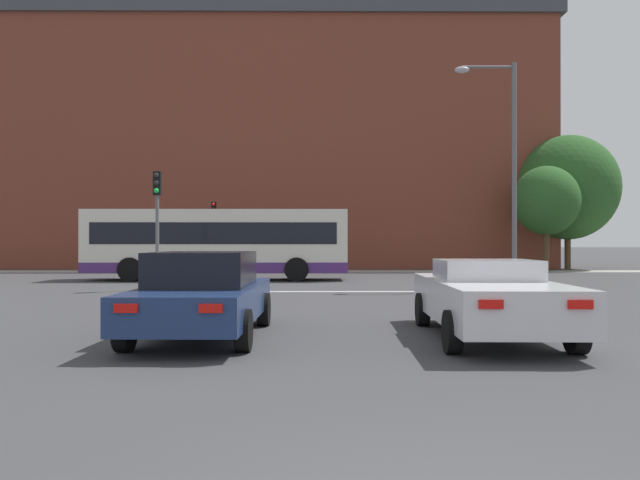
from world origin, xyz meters
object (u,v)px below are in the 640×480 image
(traffic_light_far_left, at_px, (214,225))
(street_lamp_junction, at_px, (505,152))
(car_roadster_right, at_px, (488,297))
(pedestrian_waiting, at_px, (300,252))
(bus_crossing_lead, at_px, (218,243))
(car_saloon_left, at_px, (203,294))
(traffic_light_near_left, at_px, (157,210))

(traffic_light_far_left, height_order, street_lamp_junction, street_lamp_junction)
(car_roadster_right, bearing_deg, pedestrian_waiting, 100.74)
(car_roadster_right, distance_m, bus_crossing_lead, 17.77)
(car_saloon_left, relative_size, traffic_light_near_left, 1.18)
(street_lamp_junction, bearing_deg, bus_crossing_lead, 153.77)
(car_roadster_right, relative_size, street_lamp_junction, 0.64)
(car_roadster_right, xyz_separation_m, traffic_light_near_left, (-8.28, 10.49, 2.02))
(car_saloon_left, bearing_deg, traffic_light_near_left, 109.46)
(car_saloon_left, bearing_deg, bus_crossing_lead, 99.25)
(pedestrian_waiting, bearing_deg, car_saloon_left, 97.08)
(bus_crossing_lead, height_order, traffic_light_far_left, traffic_light_far_left)
(traffic_light_far_left, relative_size, street_lamp_junction, 0.48)
(bus_crossing_lead, bearing_deg, traffic_light_far_left, 10.77)
(car_saloon_left, height_order, car_roadster_right, car_saloon_left)
(traffic_light_far_left, bearing_deg, street_lamp_junction, -44.92)
(street_lamp_junction, distance_m, pedestrian_waiting, 15.12)
(traffic_light_far_left, bearing_deg, car_saloon_left, -81.14)
(pedestrian_waiting, bearing_deg, car_roadster_right, 108.77)
(bus_crossing_lead, distance_m, pedestrian_waiting, 8.09)
(car_saloon_left, bearing_deg, street_lamp_junction, 53.21)
(pedestrian_waiting, bearing_deg, traffic_light_near_left, 80.79)
(car_roadster_right, height_order, street_lamp_junction, street_lamp_junction)
(car_saloon_left, height_order, pedestrian_waiting, pedestrian_waiting)
(street_lamp_junction, bearing_deg, pedestrian_waiting, 120.38)
(traffic_light_near_left, bearing_deg, street_lamp_junction, 2.23)
(car_saloon_left, distance_m, pedestrian_waiting, 23.52)
(traffic_light_near_left, xyz_separation_m, street_lamp_junction, (11.89, 0.46, 2.04))
(car_saloon_left, xyz_separation_m, traffic_light_far_left, (-3.56, 22.84, 1.84))
(street_lamp_junction, bearing_deg, traffic_light_far_left, 135.08)
(car_saloon_left, distance_m, car_roadster_right, 4.85)
(car_roadster_right, distance_m, traffic_light_near_left, 13.51)
(bus_crossing_lead, relative_size, street_lamp_junction, 1.41)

